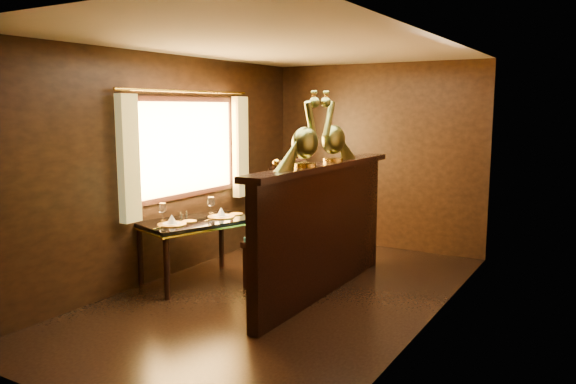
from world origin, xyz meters
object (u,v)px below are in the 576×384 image
at_px(chair_right, 305,225).
at_px(peacock_right, 333,127).
at_px(dining_table, 196,226).
at_px(chair_left, 283,222).
at_px(peacock_left, 305,129).

height_order(chair_right, peacock_right, peacock_right).
relative_size(dining_table, peacock_right, 1.89).
bearing_deg(dining_table, chair_left, 33.69).
height_order(dining_table, chair_right, chair_right).
height_order(chair_left, peacock_right, peacock_right).
relative_size(peacock_left, peacock_right, 1.00).
relative_size(chair_left, peacock_left, 1.97).
xyz_separation_m(chair_right, peacock_right, (0.36, -0.07, 1.08)).
distance_m(chair_right, peacock_left, 1.32).
height_order(dining_table, peacock_left, peacock_left).
relative_size(dining_table, chair_left, 0.96).
distance_m(dining_table, peacock_left, 1.75).
relative_size(chair_right, peacock_left, 1.72).
xyz_separation_m(dining_table, chair_right, (1.01, 0.64, 0.01)).
bearing_deg(dining_table, peacock_left, 17.03).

